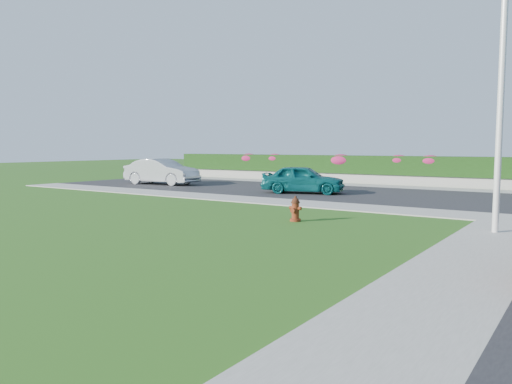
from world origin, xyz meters
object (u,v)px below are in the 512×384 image
Objects in this scene: fire_hydrant at (295,209)px; utility_pole at (500,110)px; sedan_teal at (303,179)px; sedan_silver at (162,172)px.

fire_hydrant is 6.09m from utility_pole.
fire_hydrant is 8.77m from sedan_teal.
utility_pole is at bearing 9.30° from fire_hydrant.
sedan_teal is at bearing 144.30° from utility_pole.
sedan_silver is 0.72× the size of utility_pole.
sedan_silver reaches higher than sedan_teal.
sedan_teal is at bearing 115.72° from fire_hydrant.
sedan_silver is at bearing 159.76° from utility_pole.
sedan_silver is 20.30m from utility_pole.
sedan_silver is (-9.55, 0.25, 0.08)m from sedan_teal.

